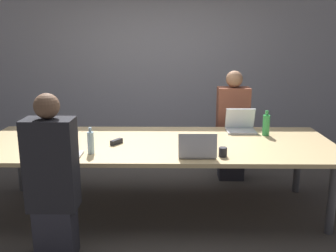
{
  "coord_description": "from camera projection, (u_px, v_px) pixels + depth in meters",
  "views": [
    {
      "loc": [
        0.16,
        -3.75,
        1.84
      ],
      "look_at": [
        0.12,
        0.1,
        0.91
      ],
      "focal_mm": 40.0,
      "sensor_mm": 36.0,
      "label": 1
    }
  ],
  "objects": [
    {
      "name": "stapler",
      "position": [
        116.0,
        142.0,
        3.83
      ],
      "size": [
        0.12,
        0.15,
        0.05
      ],
      "rotation": [
        0.0,
        0.0,
        -0.58
      ],
      "color": "black",
      "rests_on": "conference_table"
    },
    {
      "name": "curtain_wall",
      "position": [
        162.0,
        64.0,
        5.98
      ],
      "size": [
        12.0,
        0.06,
        2.8
      ],
      "color": "#9999A3",
      "rests_on": "ground_plane"
    },
    {
      "name": "cup_near_midright",
      "position": [
        223.0,
        152.0,
        3.43
      ],
      "size": [
        0.08,
        0.08,
        0.09
      ],
      "color": "#232328",
      "rests_on": "conference_table"
    },
    {
      "name": "person_far_right",
      "position": [
        232.0,
        128.0,
        4.81
      ],
      "size": [
        0.4,
        0.24,
        1.42
      ],
      "color": "#2D2D38",
      "rests_on": "ground_plane"
    },
    {
      "name": "conference_table",
      "position": [
        157.0,
        147.0,
        3.92
      ],
      "size": [
        3.69,
        1.35,
        0.76
      ],
      "color": "#D6B77F",
      "rests_on": "ground_plane"
    },
    {
      "name": "person_near_left",
      "position": [
        53.0,
        181.0,
        3.05
      ],
      "size": [
        0.4,
        0.24,
        1.41
      ],
      "rotation": [
        0.0,
        0.0,
        3.14
      ],
      "color": "#2D2D38",
      "rests_on": "ground_plane"
    },
    {
      "name": "ground_plane",
      "position": [
        157.0,
        209.0,
        4.08
      ],
      "size": [
        24.0,
        24.0,
        0.0
      ],
      "primitive_type": "plane",
      "color": "#4C4742"
    },
    {
      "name": "laptop_far_right",
      "position": [
        241.0,
        125.0,
        4.34
      ],
      "size": [
        0.34,
        0.27,
        0.27
      ],
      "color": "#B7B7BC",
      "rests_on": "conference_table"
    },
    {
      "name": "bottle_near_left",
      "position": [
        91.0,
        142.0,
        3.51
      ],
      "size": [
        0.06,
        0.06,
        0.25
      ],
      "color": "#ADD1E0",
      "rests_on": "conference_table"
    },
    {
      "name": "bottle_far_right",
      "position": [
        266.0,
        125.0,
        4.15
      ],
      "size": [
        0.08,
        0.08,
        0.28
      ],
      "color": "green",
      "rests_on": "conference_table"
    },
    {
      "name": "laptop_near_midright",
      "position": [
        197.0,
        150.0,
        3.41
      ],
      "size": [
        0.35,
        0.23,
        0.23
      ],
      "rotation": [
        0.0,
        0.0,
        3.14
      ],
      "color": "#B7B7BC",
      "rests_on": "conference_table"
    },
    {
      "name": "laptop_near_left",
      "position": [
        60.0,
        150.0,
        3.38
      ],
      "size": [
        0.37,
        0.27,
        0.27
      ],
      "rotation": [
        0.0,
        0.0,
        3.14
      ],
      "color": "#B7B7BC",
      "rests_on": "conference_table"
    }
  ]
}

